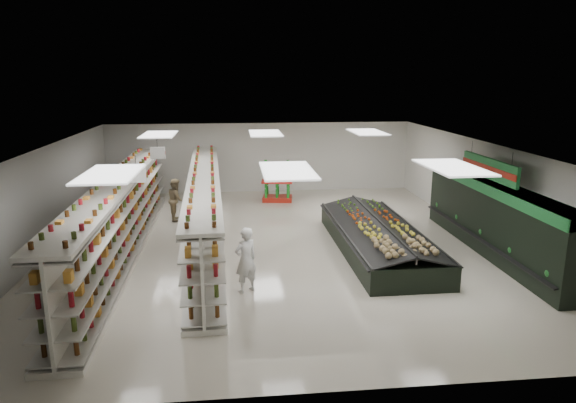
{
  "coord_description": "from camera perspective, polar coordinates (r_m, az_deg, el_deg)",
  "views": [
    {
      "loc": [
        -1.24,
        -15.68,
        5.3
      ],
      "look_at": [
        0.48,
        0.31,
        1.35
      ],
      "focal_mm": 32.0,
      "sensor_mm": 36.0,
      "label": 1
    }
  ],
  "objects": [
    {
      "name": "gondola_left",
      "position": [
        16.21,
        -18.04,
        -2.05
      ],
      "size": [
        1.23,
        13.42,
        2.32
      ],
      "rotation": [
        0.0,
        0.0,
        0.02
      ],
      "color": "white",
      "rests_on": "floor"
    },
    {
      "name": "wall_right",
      "position": [
        18.09,
        21.12,
        1.05
      ],
      "size": [
        0.02,
        16.0,
        3.2
      ],
      "primitive_type": "cube",
      "color": "silver",
      "rests_on": "floor"
    },
    {
      "name": "shopper_background",
      "position": [
        19.7,
        -12.31,
        0.22
      ],
      "size": [
        0.58,
        0.83,
        1.57
      ],
      "primitive_type": "imported",
      "rotation": [
        0.0,
        0.0,
        1.72
      ],
      "color": "tan",
      "rests_on": "floor"
    },
    {
      "name": "aisle_sign_near",
      "position": [
        14.14,
        -16.48,
        2.84
      ],
      "size": [
        0.52,
        0.06,
        0.75
      ],
      "color": "white",
      "rests_on": "ceiling"
    },
    {
      "name": "produce_island",
      "position": [
        16.19,
        9.94,
        -3.82
      ],
      "size": [
        2.5,
        6.79,
        1.01
      ],
      "rotation": [
        0.0,
        0.0,
        0.01
      ],
      "color": "black",
      "rests_on": "floor"
    },
    {
      "name": "wall_back",
      "position": [
        23.99,
        -3.11,
        4.9
      ],
      "size": [
        14.0,
        0.02,
        3.2
      ],
      "primitive_type": "cube",
      "color": "silver",
      "rests_on": "floor"
    },
    {
      "name": "hortifruti_banner",
      "position": [
        16.25,
        21.44,
        3.45
      ],
      "size": [
        0.12,
        3.2,
        0.95
      ],
      "color": "#207B38",
      "rests_on": "ceiling"
    },
    {
      "name": "floor",
      "position": [
        16.59,
        -1.53,
        -4.84
      ],
      "size": [
        16.0,
        16.0,
        0.0
      ],
      "primitive_type": "plane",
      "color": "beige",
      "rests_on": "ground"
    },
    {
      "name": "shopper_main",
      "position": [
        12.89,
        -4.72,
        -6.47
      ],
      "size": [
        0.74,
        0.67,
        1.69
      ],
      "primitive_type": "imported",
      "rotation": [
        0.0,
        0.0,
        3.69
      ],
      "color": "silver",
      "rests_on": "floor"
    },
    {
      "name": "gondola_center",
      "position": [
        16.91,
        -9.2,
        -1.02
      ],
      "size": [
        1.51,
        12.96,
        2.24
      ],
      "rotation": [
        0.0,
        0.0,
        0.04
      ],
      "color": "white",
      "rests_on": "floor"
    },
    {
      "name": "aisle_sign_far",
      "position": [
        18.04,
        -14.29,
        5.24
      ],
      "size": [
        0.52,
        0.06,
        0.75
      ],
      "color": "white",
      "rests_on": "ceiling"
    },
    {
      "name": "wall_left",
      "position": [
        17.11,
        -25.64,
        -0.08
      ],
      "size": [
        0.02,
        16.0,
        3.2
      ],
      "primitive_type": "cube",
      "color": "silver",
      "rests_on": "floor"
    },
    {
      "name": "produce_wall_case",
      "position": [
        16.67,
        21.89,
        -1.32
      ],
      "size": [
        0.93,
        8.0,
        2.2
      ],
      "color": "black",
      "rests_on": "floor"
    },
    {
      "name": "soda_endcap",
      "position": [
        22.19,
        -1.19,
        2.12
      ],
      "size": [
        1.43,
        1.07,
        1.68
      ],
      "rotation": [
        0.0,
        0.0,
        -0.15
      ],
      "color": "#AC2013",
      "rests_on": "floor"
    },
    {
      "name": "wall_front",
      "position": [
        8.61,
        2.8,
        -11.67
      ],
      "size": [
        14.0,
        0.02,
        3.2
      ],
      "primitive_type": "cube",
      "color": "silver",
      "rests_on": "floor"
    },
    {
      "name": "ceiling",
      "position": [
        15.86,
        -1.61,
        6.18
      ],
      "size": [
        14.0,
        16.0,
        0.02
      ],
      "primitive_type": "cube",
      "color": "white",
      "rests_on": "wall_back"
    }
  ]
}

